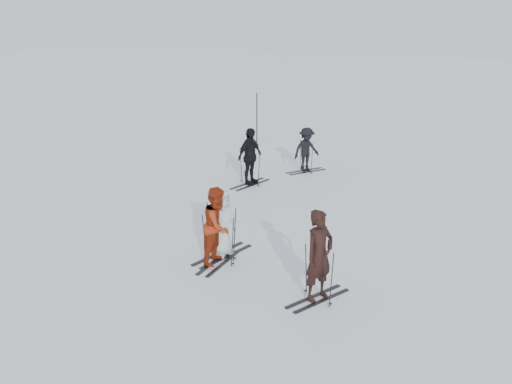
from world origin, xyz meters
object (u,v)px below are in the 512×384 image
(skier_near_dark, at_px, (319,257))
(piste_marker, at_px, (257,118))
(skier_grey, at_px, (222,224))
(skier_uphill_left, at_px, (250,157))
(skier_uphill_far, at_px, (306,150))
(skier_red, at_px, (218,226))

(skier_near_dark, distance_m, piste_marker, 14.00)
(skier_grey, height_order, piste_marker, piste_marker)
(skier_uphill_left, xyz_separation_m, piste_marker, (-2.86, 5.51, 0.15))
(skier_grey, height_order, skier_uphill_left, skier_uphill_left)
(skier_grey, xyz_separation_m, piste_marker, (-5.14, 10.72, 0.28))
(skier_near_dark, xyz_separation_m, skier_grey, (-2.77, 0.83, -0.13))
(skier_near_dark, xyz_separation_m, skier_uphill_left, (-5.05, 6.04, 0.01))
(skier_grey, height_order, skier_uphill_far, skier_grey)
(skier_red, height_order, skier_grey, skier_red)
(skier_red, relative_size, piste_marker, 0.82)
(skier_red, relative_size, skier_uphill_far, 1.14)
(skier_grey, bearing_deg, skier_uphill_far, 19.80)
(skier_red, distance_m, skier_grey, 0.41)
(skier_red, distance_m, skier_uphill_left, 6.08)
(piste_marker, bearing_deg, skier_grey, -64.38)
(skier_near_dark, xyz_separation_m, skier_red, (-2.62, 0.46, -0.04))
(skier_near_dark, xyz_separation_m, piste_marker, (-7.91, 11.55, 0.15))
(skier_red, bearing_deg, skier_uphill_far, 5.86)
(skier_uphill_left, bearing_deg, skier_near_dark, -130.44)
(skier_grey, distance_m, skier_uphill_left, 5.69)
(skier_uphill_left, distance_m, skier_uphill_far, 2.52)
(skier_uphill_left, distance_m, piste_marker, 6.21)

